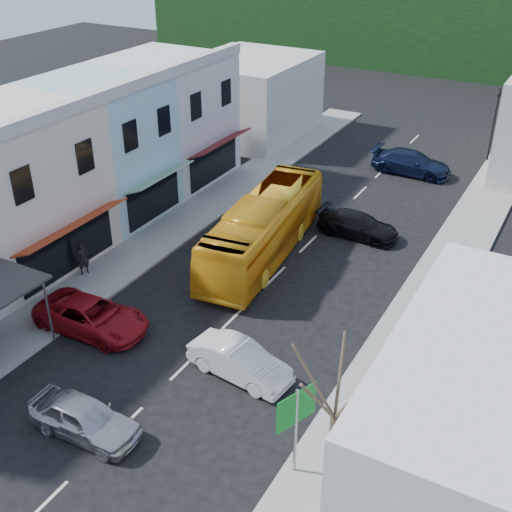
{
  "coord_description": "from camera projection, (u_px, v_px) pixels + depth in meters",
  "views": [
    {
      "loc": [
        12.62,
        -16.81,
        16.93
      ],
      "look_at": [
        0.0,
        6.0,
        2.2
      ],
      "focal_mm": 45.0,
      "sensor_mm": 36.0,
      "label": 1
    }
  ],
  "objects": [
    {
      "name": "sidewalk_right",
      "position": [
        432.0,
        296.0,
        30.88
      ],
      "size": [
        3.0,
        52.0,
        0.15
      ],
      "primitive_type": "cube",
      "color": "gray",
      "rests_on": "ground"
    },
    {
      "name": "ground",
      "position": [
        186.0,
        365.0,
        26.45
      ],
      "size": [
        120.0,
        120.0,
        0.0
      ],
      "primitive_type": "plane",
      "color": "black",
      "rests_on": "ground"
    },
    {
      "name": "pedestrian_left",
      "position": [
        83.0,
        259.0,
        32.16
      ],
      "size": [
        0.59,
        0.71,
        1.7
      ],
      "primitive_type": "imported",
      "rotation": [
        0.0,
        0.0,
        1.19
      ],
      "color": "black",
      "rests_on": "sidewalk_left"
    },
    {
      "name": "distant_block_left",
      "position": [
        252.0,
        97.0,
        50.6
      ],
      "size": [
        8.0,
        10.0,
        6.0
      ],
      "primitive_type": "cube",
      "color": "#B7B2A8",
      "rests_on": "ground"
    },
    {
      "name": "car_black_near",
      "position": [
        358.0,
        225.0,
        36.11
      ],
      "size": [
        4.54,
        1.94,
        1.4
      ],
      "primitive_type": "imported",
      "rotation": [
        0.0,
        0.0,
        1.55
      ],
      "color": "black",
      "rests_on": "ground"
    },
    {
      "name": "bus",
      "position": [
        264.0,
        229.0,
        33.81
      ],
      "size": [
        3.78,
        11.81,
        3.1
      ],
      "primitive_type": "imported",
      "rotation": [
        0.0,
        0.0,
        0.11
      ],
      "color": "#EEA418",
      "rests_on": "ground"
    },
    {
      "name": "car_red",
      "position": [
        92.0,
        317.0,
        28.26
      ],
      "size": [
        4.68,
        2.1,
        1.4
      ],
      "primitive_type": "imported",
      "rotation": [
        0.0,
        0.0,
        1.62
      ],
      "color": "maroon",
      "rests_on": "ground"
    },
    {
      "name": "shopfront_row",
      "position": [
        38.0,
        178.0,
        33.56
      ],
      "size": [
        8.25,
        30.0,
        8.0
      ],
      "color": "beige",
      "rests_on": "ground"
    },
    {
      "name": "traffic_signal",
      "position": [
        493.0,
        126.0,
        45.24
      ],
      "size": [
        0.85,
        1.23,
        5.35
      ],
      "primitive_type": null,
      "rotation": [
        0.0,
        0.0,
        2.99
      ],
      "color": "black",
      "rests_on": "ground"
    },
    {
      "name": "sidewalk_left",
      "position": [
        176.0,
        227.0,
        37.2
      ],
      "size": [
        3.0,
        52.0,
        0.15
      ],
      "primitive_type": "cube",
      "color": "gray",
      "rests_on": "ground"
    },
    {
      "name": "street_tree",
      "position": [
        335.0,
        418.0,
        18.88
      ],
      "size": [
        3.49,
        3.49,
        6.95
      ],
      "primitive_type": null,
      "rotation": [
        0.0,
        0.0,
        0.32
      ],
      "color": "#382D21",
      "rests_on": "ground"
    },
    {
      "name": "direction_sign",
      "position": [
        296.0,
        433.0,
        20.63
      ],
      "size": [
        1.3,
        1.75,
        3.62
      ],
      "primitive_type": null,
      "rotation": [
        0.0,
        0.0,
        -0.38
      ],
      "color": "#075F1A",
      "rests_on": "ground"
    },
    {
      "name": "car_white",
      "position": [
        240.0,
        361.0,
        25.54
      ],
      "size": [
        4.59,
        2.32,
        1.4
      ],
      "primitive_type": "imported",
      "rotation": [
        0.0,
        0.0,
        1.45
      ],
      "color": "silver",
      "rests_on": "ground"
    },
    {
      "name": "car_silver",
      "position": [
        84.0,
        418.0,
        22.78
      ],
      "size": [
        4.44,
        1.89,
        1.4
      ],
      "primitive_type": "imported",
      "rotation": [
        0.0,
        0.0,
        1.59
      ],
      "color": "#B4B4B9",
      "rests_on": "ground"
    },
    {
      "name": "car_navy_far",
      "position": [
        411.0,
        164.0,
        44.25
      ],
      "size": [
        4.54,
        1.95,
        1.4
      ],
      "primitive_type": "imported",
      "rotation": [
        0.0,
        0.0,
        1.55
      ],
      "color": "black",
      "rests_on": "ground"
    }
  ]
}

